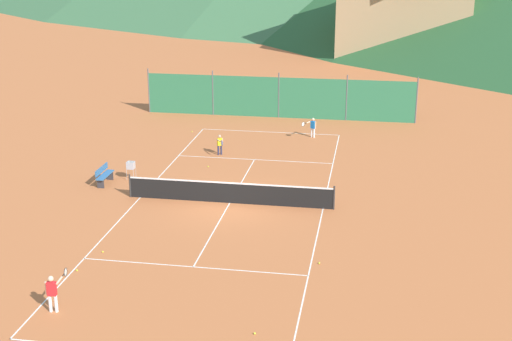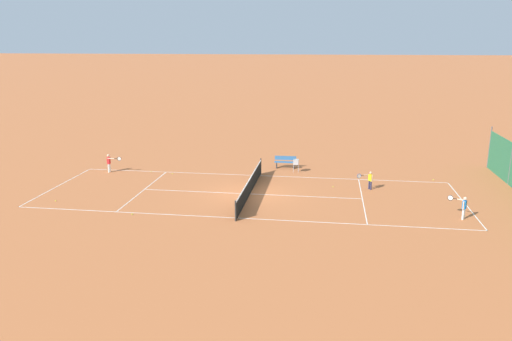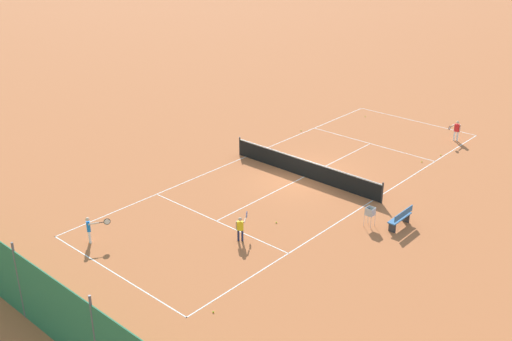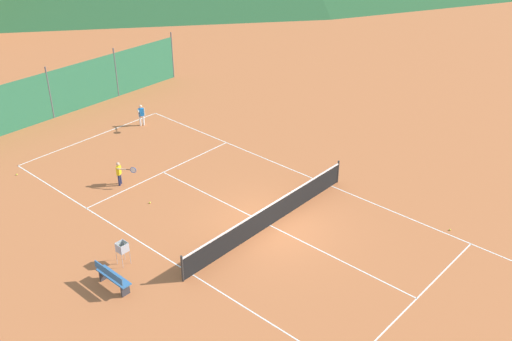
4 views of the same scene
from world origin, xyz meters
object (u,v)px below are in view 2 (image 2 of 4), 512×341
Objects in this scene: tennis_ball_by_net_right at (333,187)px; courtside_bench at (285,162)px; player_near_service at (370,179)px; player_far_baseline at (109,162)px; player_far_service at (463,206)px; tennis_ball_alley_left at (433,180)px; ball_hopper at (296,163)px; tennis_ball_alley_right at (56,201)px; tennis_ball_by_net_left at (132,214)px; tennis_ball_near_corner at (151,172)px; tennis_net at (250,186)px; tennis_ball_far_corner at (173,174)px.

courtside_bench is at bearing -142.16° from tennis_ball_by_net_right.
player_far_baseline is at bearing -95.23° from player_near_service.
player_far_service is 7.19m from tennis_ball_alley_left.
player_near_service is 5.70m from ball_hopper.
tennis_ball_alley_right is (6.43, -0.30, -0.69)m from player_far_baseline.
player_far_baseline is 9.24m from tennis_ball_by_net_left.
tennis_ball_near_corner is at bearing -166.53° from tennis_ball_by_net_left.
tennis_ball_alley_left and tennis_ball_by_net_left have the same top height.
tennis_ball_alley_right is at bearing -71.76° from tennis_ball_by_net_right.
tennis_net is at bearing -74.18° from player_near_service.
player_near_service is 5.01m from tennis_ball_alley_left.
tennis_ball_by_net_left is at bearing -57.46° from tennis_ball_by_net_right.
tennis_ball_alley_right is at bearing -23.92° from tennis_ball_near_corner.
tennis_ball_far_corner is (0.97, -16.92, 0.00)m from tennis_ball_alley_left.
tennis_ball_alley_left is 1.00× the size of tennis_ball_far_corner.
tennis_net is at bearing 70.89° from player_far_baseline.
ball_hopper is at bearing 122.83° from tennis_ball_alley_right.
player_far_service is at bearing 69.93° from tennis_ball_far_corner.
tennis_ball_by_net_right is at bearing -94.08° from player_near_service.
tennis_ball_by_net_right and tennis_ball_far_corner have the same top height.
tennis_ball_far_corner is (-6.19, -16.94, -0.64)m from player_far_service.
player_far_baseline is 18.79× the size of tennis_ball_alley_left.
player_near_service is 16.61× the size of tennis_ball_by_net_left.
tennis_ball_far_corner is (-1.51, -10.58, 0.00)m from tennis_ball_by_net_right.
player_far_baseline is 1.13× the size of player_near_service.
tennis_net reaches higher than ball_hopper.
player_near_service is 16.61× the size of tennis_ball_alley_right.
player_near_service reaches higher than ball_hopper.
courtside_bench is (-6.34, 1.48, -0.05)m from tennis_net.
tennis_ball_near_corner is at bearing -88.01° from tennis_ball_alley_left.
tennis_ball_near_corner is at bearing -82.01° from ball_hopper.
tennis_ball_by_net_right is 1.00× the size of tennis_ball_far_corner.
ball_hopper is (-9.70, 7.70, 0.62)m from tennis_ball_by_net_left.
courtside_bench is (-1.75, -9.63, 0.42)m from tennis_ball_alley_left.
player_near_service is 16.61× the size of tennis_ball_far_corner.
player_far_baseline reaches higher than tennis_ball_alley_right.
courtside_bench is (-9.26, 11.93, 0.42)m from tennis_ball_alley_right.
tennis_net is at bearing -67.55° from tennis_ball_alley_left.
ball_hopper is at bearing 37.67° from courtside_bench.
tennis_net is 10.86m from tennis_ball_alley_right.
tennis_ball_alley_left is at bearing 93.30° from tennis_ball_far_corner.
tennis_net is 6.51m from courtside_bench.
tennis_ball_by_net_right is at bearing 37.84° from courtside_bench.
tennis_net is 139.09× the size of tennis_ball_by_net_right.
tennis_net reaches higher than tennis_ball_near_corner.
player_far_baseline is at bearing -81.81° from ball_hopper.
tennis_ball_by_net_right is at bearing 81.42° from tennis_ball_near_corner.
player_far_baseline is at bearing -109.11° from tennis_net.
tennis_net reaches higher than courtside_bench.
courtside_bench is (-10.74, 6.89, 0.42)m from tennis_ball_by_net_left.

